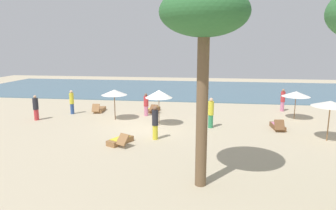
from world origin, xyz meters
The scene contains 17 objects.
ground_plane centered at (0.00, 0.00, 0.00)m, with size 60.00×60.00×0.00m, color #BCAD8E.
ocean_water centered at (0.00, 17.00, 0.03)m, with size 48.00×16.00×0.06m, color #476B7F.
umbrella_0 centered at (0.61, 0.77, 2.07)m, with size 1.73×1.73×2.32m.
umbrella_1 centered at (-2.70, 1.85, 1.93)m, with size 1.78×1.78×2.12m.
umbrella_2 centered at (9.78, 3.76, 1.79)m, with size 1.91×1.91×1.98m.
umbrella_3 centered at (10.22, -1.09, 2.05)m, with size 1.95×1.95×2.21m.
lounger_0 centered at (-4.71, 4.16, 0.17)m, with size 0.73×1.70×0.73m.
lounger_1 centered at (-0.80, -3.16, 0.18)m, with size 1.29×1.77×0.69m.
lounger_2 centered at (-0.53, 4.70, 0.18)m, with size 0.97×1.79×0.67m.
lounger_3 centered at (8.06, 0.91, 0.18)m, with size 0.72×1.68×0.74m.
person_0 centered at (3.92, 0.68, 0.97)m, with size 0.44×0.44×1.92m.
person_1 centered at (9.53, 6.32, 0.90)m, with size 0.42×0.42×1.77m.
person_2 centered at (-8.09, 0.99, 0.88)m, with size 0.50×0.50×1.75m.
person_3 centered at (-6.48, 3.14, 0.92)m, with size 0.44×0.44×1.81m.
person_4 centered at (-0.79, 3.33, 0.84)m, with size 0.41×0.41×1.67m.
person_5 centered at (0.89, -2.15, 0.95)m, with size 0.48×0.48×1.86m.
palm_1 centered at (3.54, -7.33, 6.02)m, with size 3.05×3.05×7.05m.
Camera 1 is at (3.77, -17.75, 5.12)m, focal length 31.91 mm.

